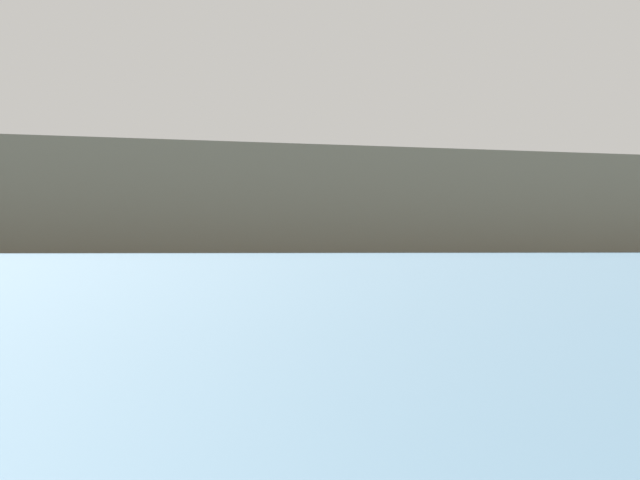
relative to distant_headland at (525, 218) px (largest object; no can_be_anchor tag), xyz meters
name	(u,v)px	position (x,y,z in m)	size (l,w,h in m)	color
distant_headland	(525,218)	(0.00, 0.00, 0.00)	(955.08, 487.17, 38.26)	#756B56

